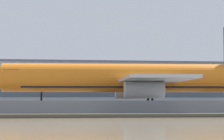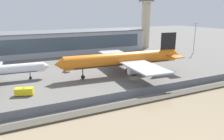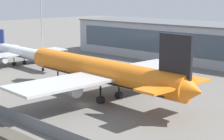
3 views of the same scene
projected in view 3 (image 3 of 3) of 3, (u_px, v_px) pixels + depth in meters
name	position (u px, v px, depth m)	size (l,w,h in m)	color
ground_plane	(84.00, 105.00, 78.58)	(500.00, 500.00, 0.00)	#66635E
perimeter_fence	(18.00, 118.00, 66.95)	(280.00, 0.10, 2.21)	slate
cargo_jet_orange	(102.00, 72.00, 82.16)	(53.42, 45.76, 16.00)	orange
passenger_jet_white	(22.00, 53.00, 121.81)	(38.82, 33.50, 11.02)	white
baggage_tug	(86.00, 73.00, 106.50)	(2.39, 3.51, 1.80)	white
terminal_building	(197.00, 43.00, 129.11)	(98.26, 20.91, 13.11)	#9EA3AD
apron_light_mast_apron_west	(41.00, 22.00, 128.79)	(3.20, 0.40, 24.74)	#93969B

